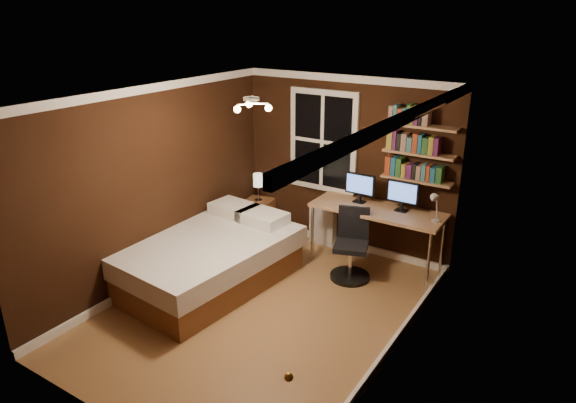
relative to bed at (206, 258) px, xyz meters
The scene contains 24 objects.
floor 1.07m from the bed, 10.50° to the right, with size 4.20×4.20×0.00m, color olive.
wall_back 2.35m from the bed, 62.50° to the left, with size 3.20×0.04×2.50m, color black.
wall_left 1.12m from the bed, 162.96° to the right, with size 0.04×4.20×2.50m, color black.
wall_right 2.76m from the bed, ahead, with size 0.04×4.20×2.50m, color black.
ceiling 2.40m from the bed, 10.50° to the right, with size 3.20×4.20×0.02m, color white.
window 2.33m from the bed, 71.01° to the left, with size 1.06×0.06×1.46m, color white.
door 3.19m from the bed, 33.85° to the right, with size 0.03×0.82×2.05m, color black, non-canonical shape.
door_knob 3.33m from the bed, 38.62° to the right, with size 0.06×0.06×0.06m, color #BE8132.
ceiling_fixture 2.32m from the bed, 15.94° to the right, with size 0.44×0.44×0.18m, color beige, non-canonical shape.
bookshelf_lower 2.90m from the bed, 40.84° to the left, with size 0.92×0.22×0.03m, color #A97952.
books_row_lower 2.94m from the bed, 40.84° to the left, with size 0.66×0.16×0.23m, color #96351B, non-canonical shape.
bookshelf_middle 3.03m from the bed, 40.84° to the left, with size 0.92×0.22×0.03m, color #A97952.
books_row_middle 3.08m from the bed, 40.84° to the left, with size 0.60×0.16×0.23m, color #1B587D, non-canonical shape.
bookshelf_upper 3.19m from the bed, 40.84° to the left, with size 0.92×0.22×0.03m, color #A97952.
books_row_upper 3.26m from the bed, 40.84° to the left, with size 0.54×0.16×0.23m, color #265929, non-canonical shape.
bed is the anchor object (origin of this frame).
nightstand 1.70m from the bed, 102.14° to the left, with size 0.41×0.41×0.51m, color brown.
bedside_lamp 1.75m from the bed, 102.14° to the left, with size 0.15×0.15×0.43m, color #EEE2C7, non-canonical shape.
radiator 1.94m from the bed, 68.39° to the left, with size 0.39×0.14×0.59m, color silver.
desk 2.33m from the bed, 43.27° to the left, with size 1.76×0.66×0.84m.
monitor_left 2.25m from the bed, 50.74° to the left, with size 0.42×0.12×0.41m, color black, non-canonical shape.
monitor_right 2.66m from the bed, 40.21° to the left, with size 0.42×0.12×0.41m, color black, non-canonical shape.
desk_lamp 2.94m from the bed, 30.73° to the left, with size 0.14×0.32×0.44m, color silver, non-canonical shape.
office_chair 1.88m from the bed, 35.73° to the left, with size 0.53×0.53×0.94m.
Camera 1 is at (3.05, -4.22, 3.32)m, focal length 32.00 mm.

